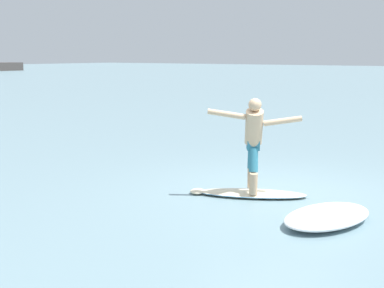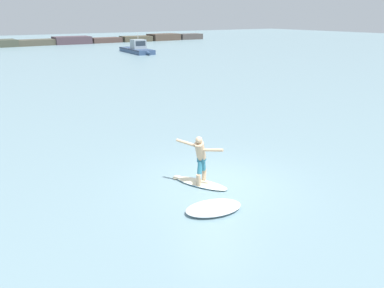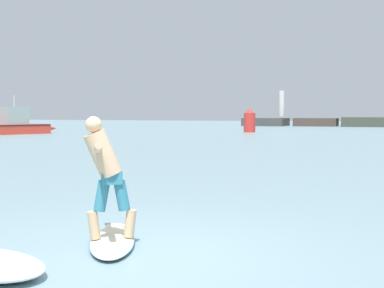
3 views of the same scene
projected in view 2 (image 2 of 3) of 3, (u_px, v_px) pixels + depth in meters
ground_plane at (216, 184)px, 11.73m from camera, size 200.00×200.00×0.00m
rock_jetty_breakwater at (68, 41)px, 67.27m from camera, size 55.78×4.98×4.46m
surfboard at (200, 183)px, 11.66m from camera, size 1.30×1.93×0.22m
surfer at (201, 156)px, 11.25m from camera, size 0.90×1.30×1.56m
fishing_boat_near_jetty at (137, 49)px, 51.55m from camera, size 2.83×9.00×2.72m
wave_foam_at_tail at (213, 208)px, 10.05m from camera, size 1.73×1.21×0.20m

